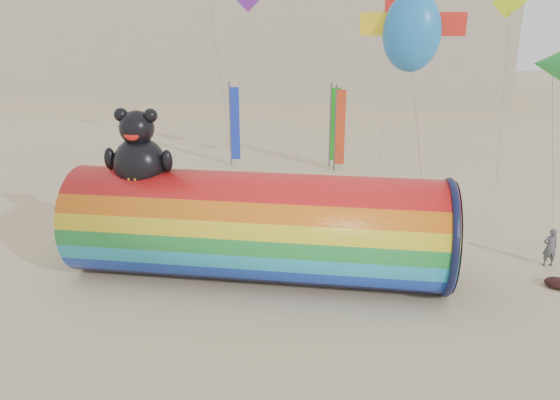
# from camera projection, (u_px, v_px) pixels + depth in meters

# --- Properties ---
(ground) EXTENTS (160.00, 160.00, 0.00)m
(ground) POSITION_uv_depth(u_px,v_px,m) (261.00, 273.00, 20.23)
(ground) COLOR #CCB58C
(ground) RESTS_ON ground
(hotel_building) EXTENTS (60.40, 15.40, 20.60)m
(hotel_building) POSITION_uv_depth(u_px,v_px,m) (227.00, 2.00, 61.49)
(hotel_building) COLOR #B7AD99
(hotel_building) RESTS_ON ground
(windsock_assembly) EXTENTS (13.37, 4.07, 6.16)m
(windsock_assembly) POSITION_uv_depth(u_px,v_px,m) (257.00, 224.00, 19.40)
(windsock_assembly) COLOR red
(windsock_assembly) RESTS_ON ground
(kite_handler) EXTENTS (0.61, 0.45, 1.52)m
(kite_handler) POSITION_uv_depth(u_px,v_px,m) (550.00, 247.00, 20.62)
(kite_handler) COLOR #4E5054
(kite_handler) RESTS_ON ground
(festival_banners) EXTENTS (7.13, 1.01, 5.20)m
(festival_banners) POSITION_uv_depth(u_px,v_px,m) (302.00, 125.00, 33.26)
(festival_banners) COLOR #59595E
(festival_banners) RESTS_ON ground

